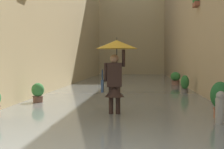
{
  "coord_description": "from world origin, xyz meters",
  "views": [
    {
      "loc": [
        -0.7,
        3.93,
        1.5
      ],
      "look_at": [
        -0.03,
        -4.52,
        1.14
      ],
      "focal_mm": 54.42,
      "sensor_mm": 36.0,
      "label": 1
    }
  ],
  "objects_px": {
    "potted_plant_mid_right": "(38,93)",
    "potted_plant_near_left": "(220,99)",
    "person_wading": "(116,61)",
    "mooring_bollard": "(221,110)",
    "potted_plant_mid_left": "(185,84)",
    "potted_plant_far_left": "(175,79)"
  },
  "relations": [
    {
      "from": "potted_plant_near_left",
      "to": "mooring_bollard",
      "type": "bearing_deg",
      "value": 77.73
    },
    {
      "from": "potted_plant_far_left",
      "to": "mooring_bollard",
      "type": "distance_m",
      "value": 11.54
    },
    {
      "from": "potted_plant_far_left",
      "to": "potted_plant_mid_left",
      "type": "bearing_deg",
      "value": 89.15
    },
    {
      "from": "potted_plant_mid_right",
      "to": "potted_plant_far_left",
      "type": "height_order",
      "value": "potted_plant_far_left"
    },
    {
      "from": "potted_plant_mid_right",
      "to": "potted_plant_mid_left",
      "type": "bearing_deg",
      "value": -143.99
    },
    {
      "from": "potted_plant_mid_right",
      "to": "potted_plant_far_left",
      "type": "bearing_deg",
      "value": -123.28
    },
    {
      "from": "person_wading",
      "to": "potted_plant_near_left",
      "type": "bearing_deg",
      "value": 171.33
    },
    {
      "from": "potted_plant_near_left",
      "to": "mooring_bollard",
      "type": "height_order",
      "value": "potted_plant_near_left"
    },
    {
      "from": "potted_plant_far_left",
      "to": "mooring_bollard",
      "type": "bearing_deg",
      "value": 88.73
    },
    {
      "from": "potted_plant_near_left",
      "to": "potted_plant_mid_left",
      "type": "height_order",
      "value": "potted_plant_near_left"
    },
    {
      "from": "person_wading",
      "to": "mooring_bollard",
      "type": "height_order",
      "value": "person_wading"
    },
    {
      "from": "potted_plant_near_left",
      "to": "potted_plant_mid_right",
      "type": "bearing_deg",
      "value": -26.45
    },
    {
      "from": "potted_plant_mid_left",
      "to": "mooring_bollard",
      "type": "relative_size",
      "value": 1.03
    },
    {
      "from": "potted_plant_far_left",
      "to": "potted_plant_mid_left",
      "type": "height_order",
      "value": "potted_plant_mid_left"
    },
    {
      "from": "potted_plant_mid_right",
      "to": "potted_plant_mid_left",
      "type": "height_order",
      "value": "potted_plant_mid_left"
    },
    {
      "from": "person_wading",
      "to": "potted_plant_mid_right",
      "type": "xyz_separation_m",
      "value": [
        2.72,
        -2.23,
        -1.07
      ]
    },
    {
      "from": "mooring_bollard",
      "to": "potted_plant_far_left",
      "type": "bearing_deg",
      "value": -91.27
    },
    {
      "from": "person_wading",
      "to": "potted_plant_far_left",
      "type": "distance_m",
      "value": 10.79
    },
    {
      "from": "potted_plant_mid_right",
      "to": "potted_plant_near_left",
      "type": "xyz_separation_m",
      "value": [
        -5.27,
        2.62,
        0.16
      ]
    },
    {
      "from": "person_wading",
      "to": "potted_plant_mid_right",
      "type": "height_order",
      "value": "person_wading"
    },
    {
      "from": "person_wading",
      "to": "potted_plant_mid_left",
      "type": "relative_size",
      "value": 2.45
    },
    {
      "from": "person_wading",
      "to": "mooring_bollard",
      "type": "relative_size",
      "value": 2.52
    }
  ]
}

